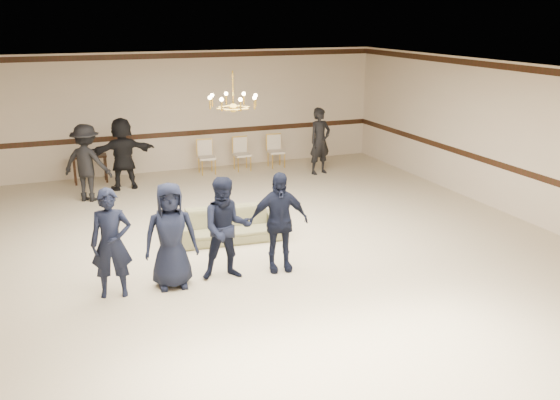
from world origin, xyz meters
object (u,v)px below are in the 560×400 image
Objects in this scene: adult_right at (320,141)px; banquet_chair_left at (207,157)px; chandelier at (233,89)px; banquet_chair_mid at (242,154)px; banquet_chair_right at (276,151)px; boy_d at (279,222)px; boy_b at (171,236)px; console_table at (90,169)px; adult_mid at (123,153)px; boy_a at (111,243)px; adult_left at (87,163)px; settee at (229,225)px; boy_c at (226,229)px.

adult_right is 3.06m from banquet_chair_left.
chandelier is 1.05× the size of banquet_chair_mid.
banquet_chair_mid is (-1.82, 1.09, -0.44)m from adult_right.
boy_d is at bearing -106.13° from banquet_chair_right.
boy_b is 6.99m from console_table.
boy_b is 6.05m from adult_mid.
adult_mid is (1.01, 6.05, 0.04)m from boy_a.
adult_right reaches higher than console_table.
banquet_chair_left is at bearing 75.85° from boy_b.
banquet_chair_right is at bearing -131.74° from adult_left.
settee is (2.35, 1.67, -0.55)m from boy_a.
boy_a is 0.96× the size of adult_right.
boy_c reaches higher than banquet_chair_mid.
boy_a reaches higher than banquet_chair_left.
adult_mid reaches higher than console_table.
adult_right is at bearing 52.65° from boy_b.
console_table is at bearing 111.37° from boy_c.
banquet_chair_mid is at bearing -175.14° from banquet_chair_right.
chandelier reaches higher than adult_mid.
banquet_chair_left is at bearing 86.65° from boy_c.
banquet_chair_left is (3.18, 1.39, -0.44)m from adult_left.
boy_c is 1.89× the size of banquet_chair_mid.
settee is 1.16× the size of adult_left.
boy_b is (-1.51, -1.46, -2.03)m from chandelier.
boy_d reaches higher than banquet_chair_right.
boy_c reaches higher than banquet_chair_right.
chandelier is 4.94m from adult_left.
banquet_chair_mid is 1.00× the size of banquet_chair_right.
boy_a reaches higher than banquet_chair_right.
banquet_chair_right is (5.29, 6.74, -0.40)m from boy_a.
banquet_chair_left is 1.00× the size of banquet_chair_mid.
console_table reaches higher than settee.
banquet_chair_right is at bearing 113.95° from adult_right.
boy_a is 0.96× the size of adult_left.
adult_left is at bearing 103.74° from boy_b.
boy_a is 0.90m from boy_b.
boy_d is 6.60m from adult_right.
adult_right reaches higher than banquet_chair_left.
settee is at bearing 106.45° from chandelier.
boy_c is at bearing 5.34° from boy_b.
boy_a is at bearing -170.92° from boy_c.
adult_left is 1.98× the size of banquet_chair_left.
console_table is (0.29, 6.94, -0.49)m from boy_a.
adult_right is (3.70, 4.19, -1.99)m from chandelier.
boy_c is at bearing 10.43° from boy_a.
boy_a is 0.96× the size of adult_mid.
settee is (1.45, 1.67, -0.55)m from boy_b.
boy_a is (-2.41, -1.46, -2.03)m from chandelier.
chandelier reaches higher than adult_right.
banquet_chair_right is (4.39, 6.74, -0.40)m from boy_b.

